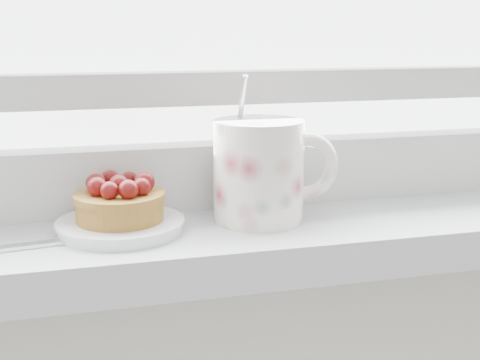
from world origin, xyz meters
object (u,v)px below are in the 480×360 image
object	(u,v)px
raspberry_tart	(120,200)
fork	(57,242)
floral_mug	(262,169)
saucer	(121,226)

from	to	relation	value
raspberry_tart	fork	bearing A→B (deg)	-159.91
raspberry_tart	floral_mug	xyz separation A→B (m)	(0.14, 0.00, 0.02)
floral_mug	saucer	bearing A→B (deg)	-178.74
floral_mug	fork	world-z (taller)	floral_mug
floral_mug	raspberry_tart	bearing A→B (deg)	-178.81
saucer	floral_mug	xyz separation A→B (m)	(0.14, 0.00, 0.05)
raspberry_tart	floral_mug	bearing A→B (deg)	1.19
saucer	raspberry_tart	distance (m)	0.03
raspberry_tart	fork	size ratio (longest dim) A/B	0.41
raspberry_tart	saucer	bearing A→B (deg)	-108.19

